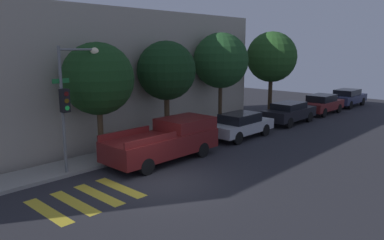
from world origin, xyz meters
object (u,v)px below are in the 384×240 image
traffic_light_pole (71,91)px  tree_behind_truck (272,57)px  tree_midblock (166,71)px  pickup_truck (167,140)px  sedan_tail_of_row (347,97)px  tree_far_end (221,61)px  tree_near_corner (98,79)px  sedan_near_corner (241,125)px  sedan_middle (289,112)px  sedan_far_end (322,104)px

traffic_light_pole → tree_behind_truck: tree_behind_truck is taller
tree_midblock → tree_behind_truck: 10.21m
pickup_truck → tree_behind_truck: size_ratio=0.89×
sedan_tail_of_row → tree_behind_truck: size_ratio=0.74×
tree_far_end → tree_near_corner: bearing=180.0°
traffic_light_pole → tree_midblock: (5.87, 0.85, 0.47)m
pickup_truck → sedan_near_corner: bearing=-0.0°
tree_midblock → tree_far_end: 4.48m
pickup_truck → sedan_near_corner: size_ratio=1.28×
pickup_truck → sedan_tail_of_row: pickup_truck is taller
pickup_truck → sedan_tail_of_row: (21.36, -0.00, -0.14)m
traffic_light_pole → pickup_truck: size_ratio=0.94×
traffic_light_pole → sedan_tail_of_row: traffic_light_pole is taller
traffic_light_pole → tree_midblock: tree_midblock is taller
sedan_near_corner → tree_behind_truck: 7.73m
tree_near_corner → tree_behind_truck: bearing=0.0°
sedan_middle → sedan_tail_of_row: bearing=-0.0°
sedan_near_corner → sedan_tail_of_row: bearing=0.0°
sedan_middle → tree_far_end: size_ratio=0.76×
sedan_middle → sedan_far_end: (5.04, 0.00, 0.01)m
sedan_far_end → traffic_light_pole: bearing=176.4°
pickup_truck → sedan_near_corner: pickup_truck is taller
pickup_truck → sedan_far_end: bearing=0.0°
sedan_tail_of_row → tree_behind_truck: bearing=166.9°
sedan_far_end → tree_midblock: tree_midblock is taller
tree_behind_truck → sedan_near_corner: bearing=-162.0°
traffic_light_pole → pickup_truck: bearing=-18.3°
sedan_tail_of_row → tree_near_corner: 23.70m
traffic_light_pole → sedan_far_end: (20.13, -1.27, -2.59)m
sedan_tail_of_row → tree_far_end: bearing=171.9°
pickup_truck → tree_far_end: bearing=18.1°
traffic_light_pole → tree_far_end: size_ratio=0.86×
sedan_tail_of_row → tree_behind_truck: tree_behind_truck is taller
sedan_far_end → tree_behind_truck: tree_behind_truck is taller
traffic_light_pole → sedan_near_corner: bearing=-7.6°
sedan_middle → tree_midblock: size_ratio=0.83×
tree_far_end → pickup_truck: bearing=-161.9°
pickup_truck → tree_far_end: tree_far_end is taller
sedan_near_corner → tree_behind_truck: tree_behind_truck is taller
sedan_tail_of_row → tree_near_corner: tree_near_corner is taller
sedan_near_corner → sedan_far_end: sedan_far_end is taller
sedan_far_end → tree_far_end: bearing=167.8°
tree_far_end → sedan_tail_of_row: bearing=-8.1°
sedan_near_corner → tree_midblock: size_ratio=0.79×
traffic_light_pole → sedan_near_corner: size_ratio=1.20×
pickup_truck → tree_behind_truck: 12.87m
traffic_light_pole → sedan_tail_of_row: size_ratio=1.12×
sedan_middle → tree_midblock: 9.95m
tree_near_corner → tree_midblock: bearing=0.0°
sedan_tail_of_row → tree_far_end: tree_far_end is taller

